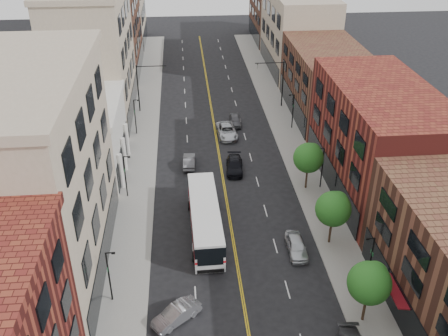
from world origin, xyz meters
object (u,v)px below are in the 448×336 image
object	(u,v)px
car_angle_b	(177,314)
car_lane_c	(235,120)
car_parked_far	(296,246)
car_lane_behind	(189,161)
city_bus	(205,217)
car_lane_b	(227,131)
car_lane_a	(234,166)

from	to	relation	value
car_angle_b	car_lane_c	bearing A→B (deg)	129.48
car_parked_far	car_lane_behind	world-z (taller)	car_parked_far
city_bus	car_lane_behind	distance (m)	13.81
car_angle_b	car_lane_b	distance (m)	33.85
car_lane_a	car_lane_behind	bearing A→B (deg)	168.55
city_bus	car_parked_far	world-z (taller)	city_bus
car_angle_b	city_bus	bearing A→B (deg)	128.36
city_bus	car_lane_behind	size ratio (longest dim) A/B	3.10
car_angle_b	car_parked_far	xyz separation A→B (m)	(11.40, 7.59, 0.05)
city_bus	car_lane_b	size ratio (longest dim) A/B	2.31
car_lane_behind	car_lane_a	xyz separation A→B (m)	(5.48, -1.63, 0.03)
car_lane_b	car_lane_c	xyz separation A→B (m)	(1.54, 3.58, -0.07)
car_lane_behind	car_angle_b	bearing A→B (deg)	88.52
car_angle_b	car_parked_far	bearing A→B (deg)	86.38
city_bus	car_lane_a	distance (m)	12.84
car_parked_far	car_lane_b	distance (m)	25.87
car_lane_a	car_lane_c	world-z (taller)	car_lane_a
city_bus	car_angle_b	bearing A→B (deg)	-105.63
car_parked_far	car_lane_a	xyz separation A→B (m)	(-4.24, 15.89, -0.03)
car_parked_far	car_lane_b	xyz separation A→B (m)	(-4.30, 25.51, 0.03)
car_lane_a	city_bus	bearing A→B (deg)	-104.18
car_lane_behind	car_lane_a	bearing A→B (deg)	165.75
car_lane_behind	car_parked_far	bearing A→B (deg)	121.36
car_angle_b	car_lane_c	world-z (taller)	car_lane_c
city_bus	car_lane_b	distance (m)	22.11
city_bus	car_angle_b	world-z (taller)	city_bus
city_bus	car_lane_b	world-z (taller)	city_bus
car_angle_b	car_lane_a	size ratio (longest dim) A/B	0.86
car_lane_a	car_lane_b	xyz separation A→B (m)	(-0.06, 9.62, 0.06)
car_lane_behind	car_lane_a	world-z (taller)	car_lane_a
car_lane_a	car_lane_c	bearing A→B (deg)	88.72
car_angle_b	car_lane_b	bearing A→B (deg)	130.63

